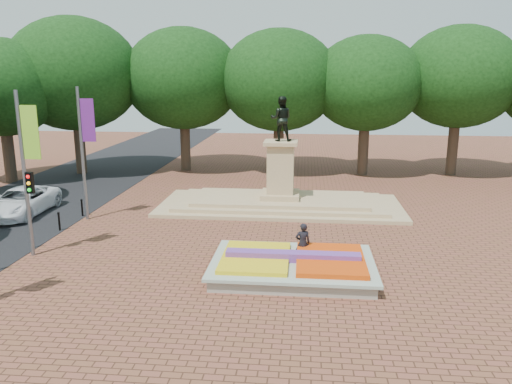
{
  "coord_description": "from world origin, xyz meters",
  "views": [
    {
      "loc": [
        1.38,
        -20.25,
        7.62
      ],
      "look_at": [
        -0.88,
        2.47,
        2.2
      ],
      "focal_mm": 35.0,
      "sensor_mm": 36.0,
      "label": 1
    }
  ],
  "objects": [
    {
      "name": "flower_bed",
      "position": [
        1.03,
        -2.0,
        0.38
      ],
      "size": [
        6.3,
        4.3,
        0.91
      ],
      "color": "gray",
      "rests_on": "ground"
    },
    {
      "name": "van",
      "position": [
        -14.16,
        4.98,
        0.74
      ],
      "size": [
        2.65,
        5.43,
        1.49
      ],
      "primitive_type": "imported",
      "rotation": [
        0.0,
        0.0,
        0.03
      ],
      "color": "white",
      "rests_on": "ground"
    },
    {
      "name": "tree_row_back",
      "position": [
        2.33,
        18.0,
        6.67
      ],
      "size": [
        44.8,
        8.8,
        10.43
      ],
      "color": "#3D2F21",
      "rests_on": "ground"
    },
    {
      "name": "bollard_row",
      "position": [
        -10.7,
        -1.5,
        0.53
      ],
      "size": [
        0.12,
        13.12,
        0.98
      ],
      "color": "black",
      "rests_on": "ground"
    },
    {
      "name": "pedestrian",
      "position": [
        1.37,
        -0.74,
        0.85
      ],
      "size": [
        0.69,
        0.53,
        1.7
      ],
      "primitive_type": "imported",
      "rotation": [
        0.0,
        0.0,
        3.36
      ],
      "color": "black",
      "rests_on": "ground"
    },
    {
      "name": "monument",
      "position": [
        0.0,
        8.0,
        0.88
      ],
      "size": [
        14.0,
        6.0,
        6.4
      ],
      "color": "tan",
      "rests_on": "ground"
    },
    {
      "name": "asphalt_street",
      "position": [
        -15.0,
        5.0,
        0.01
      ],
      "size": [
        9.0,
        90.0,
        0.02
      ],
      "primitive_type": "cube",
      "color": "black",
      "rests_on": "ground"
    },
    {
      "name": "ground",
      "position": [
        0.0,
        0.0,
        0.0
      ],
      "size": [
        90.0,
        90.0,
        0.0
      ],
      "primitive_type": "plane",
      "color": "brown",
      "rests_on": "ground"
    },
    {
      "name": "banner_poles",
      "position": [
        -10.08,
        -1.31,
        3.88
      ],
      "size": [
        0.88,
        11.17,
        7.0
      ],
      "color": "slate",
      "rests_on": "ground"
    }
  ]
}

